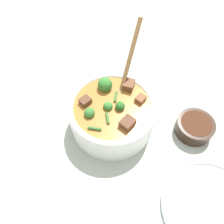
# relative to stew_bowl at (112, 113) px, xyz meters

# --- Properties ---
(ground_plane) EXTENTS (4.00, 4.00, 0.00)m
(ground_plane) POSITION_rel_stew_bowl_xyz_m (-0.00, 0.00, -0.06)
(ground_plane) COLOR #ADBCAD
(stew_bowl) EXTENTS (0.24, 0.25, 0.26)m
(stew_bowl) POSITION_rel_stew_bowl_xyz_m (0.00, 0.00, 0.00)
(stew_bowl) COLOR white
(stew_bowl) RESTS_ON ground_plane
(condiment_bowl) EXTENTS (0.11, 0.11, 0.04)m
(condiment_bowl) POSITION_rel_stew_bowl_xyz_m (-0.12, -0.20, -0.03)
(condiment_bowl) COLOR black
(condiment_bowl) RESTS_ON ground_plane
(empty_plate) EXTENTS (0.24, 0.24, 0.02)m
(empty_plate) POSITION_rel_stew_bowl_xyz_m (-0.32, -0.11, -0.05)
(empty_plate) COLOR white
(empty_plate) RESTS_ON ground_plane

